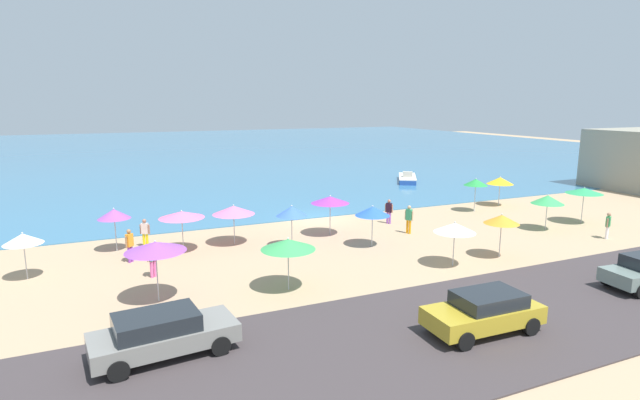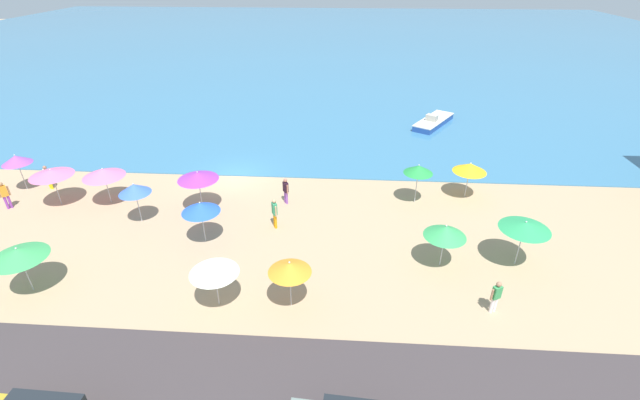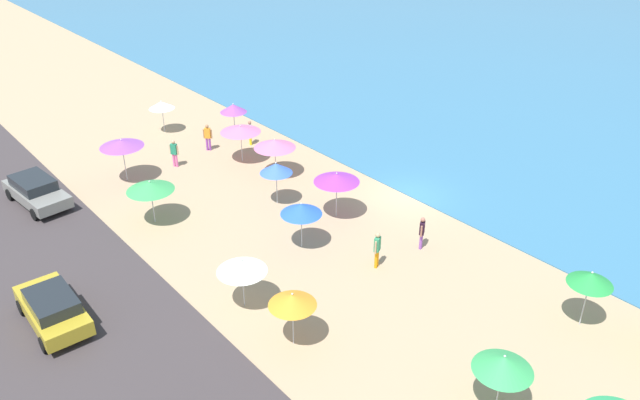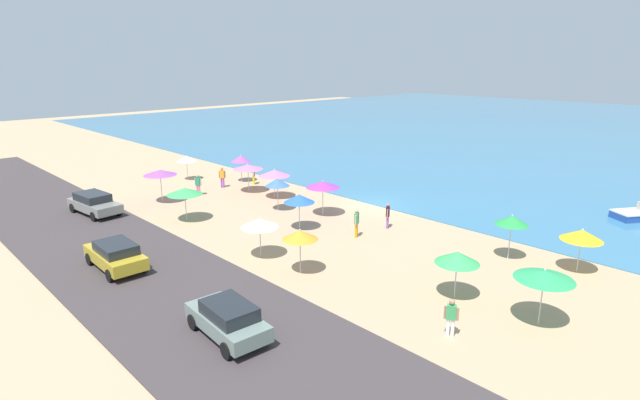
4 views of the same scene
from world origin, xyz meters
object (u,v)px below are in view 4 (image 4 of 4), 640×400
at_px(beach_umbrella_7, 274,173).
at_px(beach_umbrella_11, 160,172).
at_px(beach_umbrella_0, 512,220).
at_px(beach_umbrella_4, 457,257).
at_px(bather_3, 198,184).
at_px(beach_umbrella_13, 248,167).
at_px(beach_umbrella_3, 300,235).
at_px(bather_4, 388,214).
at_px(parked_car_2, 116,255).
at_px(beach_umbrella_14, 260,223).
at_px(bather_0, 451,316).
at_px(parked_car_0, 94,203).
at_px(beach_umbrella_2, 545,275).
at_px(beach_umbrella_12, 582,235).
at_px(beach_umbrella_9, 185,191).
at_px(beach_umbrella_10, 299,198).
at_px(beach_umbrella_8, 323,184).
at_px(bather_1, 357,221).
at_px(bather_2, 254,174).
at_px(beach_umbrella_5, 277,182).
at_px(beach_umbrella_1, 186,159).
at_px(bather_5, 222,176).
at_px(parked_car_1, 228,319).
at_px(beach_umbrella_6, 241,159).

height_order(beach_umbrella_7, beach_umbrella_11, beach_umbrella_11).
bearing_deg(beach_umbrella_0, beach_umbrella_4, -85.78).
bearing_deg(bather_3, beach_umbrella_13, 61.33).
distance_m(beach_umbrella_3, bather_4, 8.92).
distance_m(beach_umbrella_4, parked_car_2, 16.93).
relative_size(beach_umbrella_14, bather_0, 1.43).
bearing_deg(parked_car_0, parked_car_2, -15.06).
relative_size(beach_umbrella_2, beach_umbrella_12, 1.06).
distance_m(beach_umbrella_9, beach_umbrella_10, 7.88).
xyz_separation_m(beach_umbrella_8, parked_car_2, (-0.66, -14.19, -1.38)).
relative_size(bather_1, bather_2, 1.10).
bearing_deg(beach_umbrella_5, beach_umbrella_9, -112.12).
relative_size(beach_umbrella_1, beach_umbrella_12, 0.96).
height_order(bather_1, bather_4, bather_1).
bearing_deg(beach_umbrella_10, beach_umbrella_13, 161.80).
xyz_separation_m(beach_umbrella_11, bather_1, (15.45, 4.85, -1.31)).
xyz_separation_m(bather_2, bather_5, (-0.95, -2.56, 0.07)).
bearing_deg(parked_car_2, beach_umbrella_4, 35.25).
xyz_separation_m(beach_umbrella_0, beach_umbrella_13, (-21.48, -1.61, -0.13)).
bearing_deg(bather_1, beach_umbrella_4, -18.17).
xyz_separation_m(beach_umbrella_11, bather_4, (15.68, 7.56, -1.39)).
distance_m(beach_umbrella_3, parked_car_1, 6.74).
bearing_deg(beach_umbrella_11, bather_4, 25.74).
bearing_deg(bather_3, beach_umbrella_5, 14.10).
xyz_separation_m(beach_umbrella_0, bather_4, (-7.83, -0.62, -1.29)).
bearing_deg(beach_umbrella_3, parked_car_1, -66.72).
height_order(bather_2, bather_5, bather_5).
bearing_deg(beach_umbrella_6, beach_umbrella_12, 1.78).
bearing_deg(beach_umbrella_12, beach_umbrella_5, -167.75).
distance_m(beach_umbrella_0, beach_umbrella_6, 24.80).
height_order(beach_umbrella_1, bather_2, beach_umbrella_1).
bearing_deg(parked_car_1, beach_umbrella_12, 66.70).
relative_size(beach_umbrella_0, beach_umbrella_6, 1.04).
relative_size(beach_umbrella_7, bather_2, 1.49).
relative_size(beach_umbrella_5, beach_umbrella_9, 1.02).
relative_size(beach_umbrella_12, bather_2, 1.44).
xyz_separation_m(beach_umbrella_5, parked_car_2, (2.41, -12.68, -1.26)).
xyz_separation_m(beach_umbrella_4, beach_umbrella_14, (-10.01, -3.36, -0.00)).
height_order(beach_umbrella_7, beach_umbrella_8, beach_umbrella_8).
height_order(beach_umbrella_3, beach_umbrella_8, beach_umbrella_8).
bearing_deg(parked_car_2, bather_4, 70.14).
relative_size(beach_umbrella_3, beach_umbrella_8, 0.95).
height_order(beach_umbrella_5, beach_umbrella_12, beach_umbrella_5).
distance_m(bather_0, parked_car_2, 16.85).
bearing_deg(bather_5, beach_umbrella_13, 14.58).
bearing_deg(beach_umbrella_8, bather_1, -19.63).
distance_m(bather_3, parked_car_1, 22.14).
height_order(beach_umbrella_4, bather_2, beach_umbrella_4).
xyz_separation_m(beach_umbrella_2, beach_umbrella_7, (-22.68, 4.56, -0.21)).
distance_m(bather_3, parked_car_2, 14.73).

